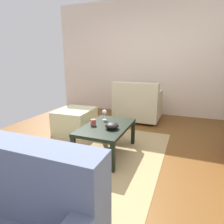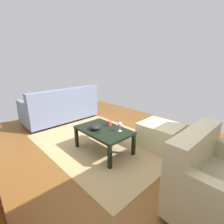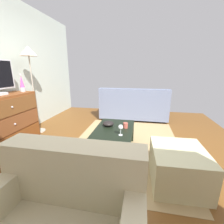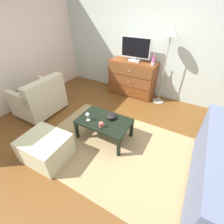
# 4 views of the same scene
# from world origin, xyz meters

# --- Properties ---
(ground_plane) EXTENTS (5.52, 4.72, 0.05)m
(ground_plane) POSITION_xyz_m (0.00, 0.00, -0.03)
(ground_plane) COLOR brown
(area_rug) EXTENTS (2.60, 1.90, 0.01)m
(area_rug) POSITION_xyz_m (0.20, -0.20, 0.00)
(area_rug) COLOR #A2875A
(area_rug) RESTS_ON ground_plane
(coffee_table) EXTENTS (0.94, 0.60, 0.41)m
(coffee_table) POSITION_xyz_m (-0.05, -0.04, 0.36)
(coffee_table) COLOR black
(coffee_table) RESTS_ON ground_plane
(wine_glass) EXTENTS (0.07, 0.07, 0.16)m
(wine_glass) POSITION_xyz_m (-0.30, -0.18, 0.53)
(wine_glass) COLOR silver
(wine_glass) RESTS_ON coffee_table
(mug) EXTENTS (0.11, 0.08, 0.08)m
(mug) POSITION_xyz_m (-0.00, -0.22, 0.45)
(mug) COLOR #A94F42
(mug) RESTS_ON coffee_table
(bowl_decorative) EXTENTS (0.18, 0.18, 0.08)m
(bowl_decorative) POSITION_xyz_m (0.03, 0.08, 0.45)
(bowl_decorative) COLOR black
(bowl_decorative) RESTS_ON coffee_table
(couch_large) EXTENTS (0.85, 1.79, 0.86)m
(couch_large) POSITION_xyz_m (1.84, -0.25, 0.33)
(couch_large) COLOR #332319
(couch_large) RESTS_ON ground_plane
(armchair) EXTENTS (0.80, 0.95, 0.86)m
(armchair) POSITION_xyz_m (-1.76, -0.03, 0.36)
(armchair) COLOR #332319
(armchair) RESTS_ON ground_plane
(ottoman) EXTENTS (0.72, 0.62, 0.43)m
(ottoman) POSITION_xyz_m (-0.62, -0.91, 0.21)
(ottoman) COLOR beige
(ottoman) RESTS_ON ground_plane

